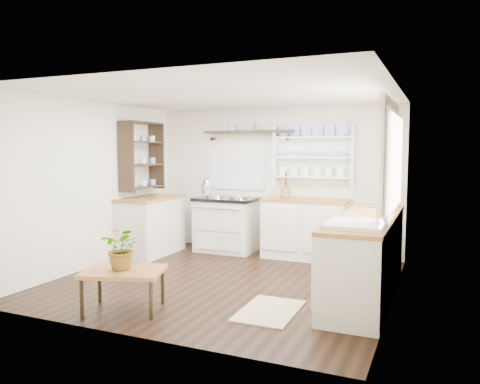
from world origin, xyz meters
name	(u,v)px	position (x,y,z in m)	size (l,w,h in m)	color
floor	(225,281)	(0.00, 0.00, 0.00)	(4.00, 3.80, 0.01)	black
wall_back	(275,180)	(0.00, 1.90, 1.15)	(4.00, 0.02, 2.30)	silver
wall_right	(395,196)	(2.00, 0.00, 1.15)	(0.02, 3.80, 2.30)	silver
wall_left	(95,184)	(-2.00, 0.00, 1.15)	(0.02, 3.80, 2.30)	silver
ceiling	(224,95)	(0.00, 0.00, 2.30)	(4.00, 3.80, 0.01)	white
window	(392,157)	(1.95, 0.15, 1.56)	(0.08, 1.55, 1.22)	white
aga_cooker	(226,224)	(-0.71, 1.57, 0.44)	(0.97, 0.68, 0.90)	beige
back_cabinets	(306,228)	(0.60, 1.60, 0.46)	(1.27, 0.63, 0.90)	beige
right_cabinets	(366,255)	(1.70, 0.10, 0.46)	(0.62, 2.43, 0.90)	beige
belfast_sink	(355,237)	(1.70, -0.65, 0.80)	(0.55, 0.60, 0.45)	white
left_cabinets	(151,225)	(-1.70, 0.90, 0.46)	(0.62, 1.13, 0.90)	beige
plate_rack	(315,155)	(0.65, 1.86, 1.56)	(1.20, 0.22, 0.90)	white
high_shelf	(249,132)	(-0.40, 1.78, 1.91)	(1.50, 0.29, 0.16)	black
left_shelving	(142,155)	(-1.84, 0.90, 1.55)	(0.28, 0.80, 1.05)	black
kettle	(207,186)	(-0.99, 1.45, 1.05)	(0.19, 0.19, 0.24)	silver
utensil_crock	(285,192)	(0.24, 1.68, 0.99)	(0.13, 0.13, 0.15)	brown
center_table	(124,274)	(-0.48, -1.39, 0.38)	(0.93, 0.79, 0.43)	brown
potted_plant	(123,248)	(-0.48, -1.39, 0.65)	(0.39, 0.34, 0.44)	#3F7233
floor_rug	(269,311)	(0.89, -0.83, 0.01)	(0.55, 0.85, 0.02)	#8E7A52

